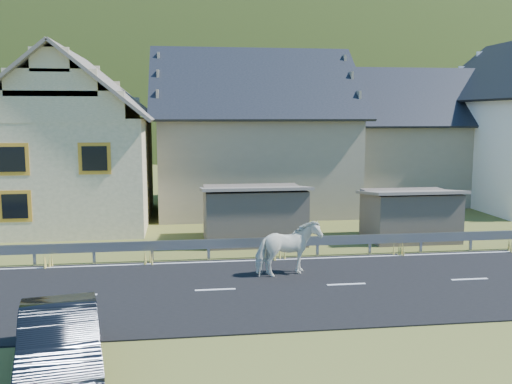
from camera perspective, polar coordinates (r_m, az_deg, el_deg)
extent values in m
plane|color=#484D1E|center=(17.83, 9.01, -9.23)|extent=(160.00, 160.00, 0.00)
cube|color=black|center=(17.82, 9.01, -9.17)|extent=(60.00, 7.00, 0.04)
cube|color=silver|center=(17.82, 9.02, -9.10)|extent=(60.00, 6.60, 0.01)
cube|color=#93969B|center=(21.11, 6.18, -4.86)|extent=(28.00, 0.08, 0.34)
cube|color=#93969B|center=(21.19, -21.28, -5.95)|extent=(0.10, 0.06, 0.70)
cube|color=#93969B|center=(20.81, -15.89, -5.96)|extent=(0.10, 0.06, 0.70)
cube|color=#93969B|center=(20.61, -10.35, -5.92)|extent=(0.10, 0.06, 0.70)
cube|color=#93969B|center=(20.61, -4.76, -5.81)|extent=(0.10, 0.06, 0.70)
cube|color=#93969B|center=(20.80, 0.77, -5.66)|extent=(0.10, 0.06, 0.70)
cube|color=#93969B|center=(21.18, 6.16, -5.46)|extent=(0.10, 0.06, 0.70)
cube|color=#93969B|center=(21.74, 11.30, -5.22)|extent=(0.10, 0.06, 0.70)
cube|color=#93969B|center=(22.46, 16.15, -4.96)|extent=(0.10, 0.06, 0.70)
cube|color=#93969B|center=(23.34, 20.66, -4.68)|extent=(0.10, 0.06, 0.70)
cube|color=#6E6053|center=(23.37, -0.23, -2.28)|extent=(4.30, 3.30, 2.40)
cube|color=#6E6053|center=(24.60, 15.12, -2.28)|extent=(3.80, 2.90, 2.20)
cube|color=#FEE6B3|center=(28.88, -17.67, 2.09)|extent=(7.00, 9.00, 5.00)
cube|color=gold|center=(24.78, -23.19, 3.03)|extent=(1.30, 0.12, 1.30)
cube|color=gold|center=(24.12, -15.84, 3.25)|extent=(1.30, 0.12, 1.30)
cube|color=gold|center=(24.99, -22.96, -1.32)|extent=(1.30, 0.12, 1.30)
cube|color=gray|center=(30.65, -21.24, 9.84)|extent=(0.70, 0.70, 2.40)
cube|color=gray|center=(31.68, -0.44, 2.93)|extent=(10.00, 9.00, 5.00)
cube|color=gray|center=(36.24, 15.05, 2.96)|extent=(9.00, 8.00, 4.60)
ellipsoid|color=#213C11|center=(198.17, -4.74, 0.49)|extent=(440.00, 280.00, 260.00)
imported|color=white|center=(18.36, 3.21, -5.67)|extent=(1.52, 2.28, 1.76)
imported|color=black|center=(12.33, -19.02, -14.01)|extent=(2.28, 4.48, 1.41)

